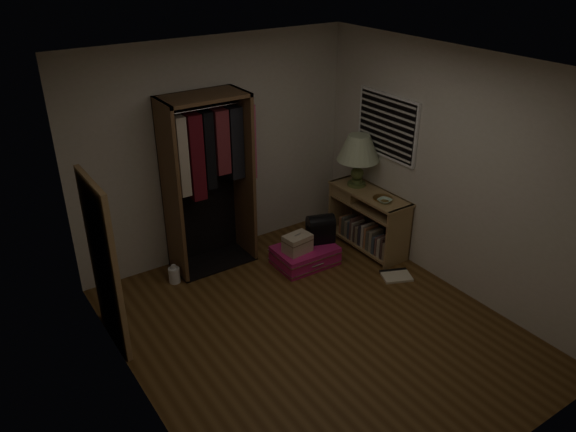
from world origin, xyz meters
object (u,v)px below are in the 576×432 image
(console_bookshelf, at_px, (367,217))
(train_case, at_px, (297,243))
(floor_mirror, at_px, (104,264))
(white_jug, at_px, (174,275))
(table_lamp, at_px, (359,149))
(pink_suitcase, at_px, (305,255))
(black_bag, at_px, (321,228))
(open_wardrobe, at_px, (210,166))

(console_bookshelf, bearing_deg, train_case, 177.82)
(floor_mirror, xyz_separation_m, white_jug, (0.88, 0.60, -0.75))
(console_bookshelf, relative_size, table_lamp, 1.71)
(floor_mirror, relative_size, white_jug, 7.58)
(table_lamp, distance_m, white_jug, 2.64)
(floor_mirror, height_order, table_lamp, floor_mirror)
(console_bookshelf, xyz_separation_m, white_jug, (-2.36, 0.57, -0.30))
(train_case, height_order, table_lamp, table_lamp)
(pink_suitcase, bearing_deg, black_bag, 7.31)
(console_bookshelf, xyz_separation_m, black_bag, (-0.65, 0.09, 0.01))
(console_bookshelf, distance_m, floor_mirror, 3.27)
(pink_suitcase, xyz_separation_m, table_lamp, (0.89, 0.16, 1.12))
(open_wardrobe, bearing_deg, table_lamp, -16.30)
(train_case, relative_size, table_lamp, 0.52)
(console_bookshelf, relative_size, pink_suitcase, 1.50)
(floor_mirror, bearing_deg, black_bag, 2.71)
(white_jug, bearing_deg, pink_suitcase, -18.92)
(pink_suitcase, bearing_deg, train_case, -166.35)
(console_bookshelf, distance_m, black_bag, 0.66)
(train_case, bearing_deg, table_lamp, 4.69)
(pink_suitcase, bearing_deg, table_lamp, 11.62)
(table_lamp, bearing_deg, floor_mirror, -175.43)
(table_lamp, relative_size, white_jug, 2.91)
(open_wardrobe, relative_size, table_lamp, 3.14)
(floor_mirror, bearing_deg, train_case, 1.77)
(open_wardrobe, distance_m, black_bag, 1.51)
(floor_mirror, relative_size, black_bag, 4.61)
(black_bag, relative_size, white_jug, 1.64)
(floor_mirror, bearing_deg, table_lamp, 4.57)
(pink_suitcase, bearing_deg, open_wardrobe, 143.03)
(open_wardrobe, distance_m, pink_suitcase, 1.56)
(table_lamp, bearing_deg, black_bag, -168.17)
(floor_mirror, height_order, white_jug, floor_mirror)
(pink_suitcase, height_order, train_case, train_case)
(train_case, bearing_deg, black_bag, 2.39)
(open_wardrobe, bearing_deg, white_jug, -164.73)
(floor_mirror, relative_size, table_lamp, 2.60)
(open_wardrobe, relative_size, train_case, 6.04)
(console_bookshelf, distance_m, table_lamp, 0.86)
(floor_mirror, bearing_deg, console_bookshelf, 0.52)
(train_case, height_order, black_bag, black_bag)
(train_case, bearing_deg, pink_suitcase, 6.46)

